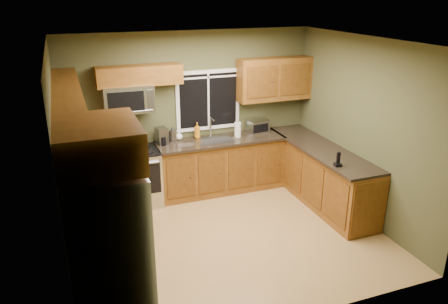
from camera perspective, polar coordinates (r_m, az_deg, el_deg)
floor at (r=6.33m, az=0.69°, el=-10.91°), size 4.20×4.20×0.00m
ceiling at (r=5.44m, az=0.82°, el=14.17°), size 4.20×4.20×0.00m
back_wall at (r=7.38m, az=-4.31°, el=5.09°), size 4.20×0.00×4.20m
front_wall at (r=4.26m, az=9.58°, el=-7.02°), size 4.20×0.00×4.20m
left_wall at (r=5.41m, az=-20.51°, el=-1.99°), size 0.00×3.60×3.60m
right_wall at (r=6.76m, az=17.62°, el=2.73°), size 0.00×3.60×3.60m
window at (r=7.40m, az=-2.07°, el=6.79°), size 1.12×0.03×1.02m
base_cabinets_left at (r=6.21m, az=-16.79°, el=-7.78°), size 0.60×2.65×0.90m
countertop_left at (r=6.01m, az=-17.01°, el=-3.78°), size 0.65×2.65×0.04m
base_cabinets_back at (r=7.52m, az=-0.45°, el=-1.80°), size 2.17×0.60×0.90m
countertop_back at (r=7.33m, az=-0.39°, el=1.53°), size 2.17×0.65×0.04m
base_cabinets_peninsula at (r=7.31m, az=12.45°, el=-2.99°), size 0.60×2.52×0.90m
countertop_peninsula at (r=7.13m, az=12.53°, el=0.47°), size 0.65×2.50×0.04m
upper_cabinets_left at (r=5.70m, az=-19.57°, el=4.68°), size 0.33×2.65×0.72m
upper_cabinets_back_left at (r=6.88m, az=-10.98°, el=9.81°), size 1.30×0.33×0.30m
upper_cabinets_back_right at (r=7.63m, az=6.59°, el=9.46°), size 1.30×0.33×0.72m
upper_cabinet_over_fridge at (r=3.96m, az=-16.17°, el=1.00°), size 0.72×0.90×0.38m
refrigerator at (r=4.45m, az=-14.71°, el=-12.86°), size 0.74×0.90×1.80m
range at (r=7.16m, az=-11.48°, el=-3.26°), size 0.76×0.69×0.94m
microwave at (r=6.89m, az=-12.40°, el=6.83°), size 0.76×0.41×0.42m
sink at (r=7.30m, az=-1.29°, el=1.71°), size 0.60×0.42×0.36m
toaster_oven at (r=7.69m, az=4.43°, el=3.38°), size 0.39×0.32×0.22m
coffee_maker at (r=7.13m, az=-8.11°, el=2.00°), size 0.19×0.24×0.27m
kettle at (r=7.24m, az=-6.69°, el=2.24°), size 0.15×0.15×0.25m
paper_towel_roll at (r=7.40m, az=1.81°, el=2.93°), size 0.14×0.14×0.28m
soap_bottle_a at (r=7.37m, az=-3.51°, el=2.85°), size 0.12×0.12×0.27m
soap_bottle_c at (r=7.32m, az=-5.90°, el=2.17°), size 0.16×0.16×0.15m
cordless_phone at (r=6.39m, az=14.66°, el=-1.26°), size 0.11×0.11×0.21m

